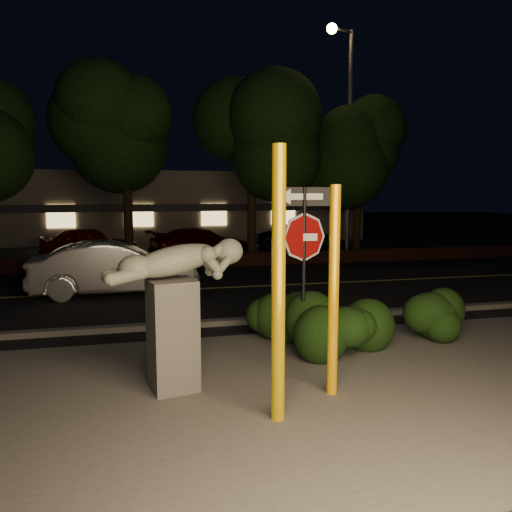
{
  "coord_description": "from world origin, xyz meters",
  "views": [
    {
      "loc": [
        -2.16,
        -7.54,
        2.89
      ],
      "look_at": [
        0.14,
        2.08,
        1.6
      ],
      "focal_mm": 35.0,
      "sensor_mm": 36.0,
      "label": 1
    }
  ],
  "objects_px": {
    "parked_car_red": "(90,243)",
    "parked_car_darkred": "(201,243)",
    "streetlight": "(346,124)",
    "parked_car_dark": "(301,240)",
    "silver_sedan": "(115,268)",
    "signpost": "(304,238)",
    "sculpture": "(175,299)",
    "yellow_pole_right": "(334,292)",
    "yellow_pole_left": "(278,287)"
  },
  "relations": [
    {
      "from": "parked_car_red",
      "to": "parked_car_darkred",
      "type": "xyz_separation_m",
      "value": [
        4.68,
        -0.94,
        -0.04
      ]
    },
    {
      "from": "parked_car_darkred",
      "to": "streetlight",
      "type": "bearing_deg",
      "value": -118.91
    },
    {
      "from": "parked_car_red",
      "to": "parked_car_dark",
      "type": "bearing_deg",
      "value": -90.88
    },
    {
      "from": "silver_sedan",
      "to": "parked_car_red",
      "type": "height_order",
      "value": "silver_sedan"
    },
    {
      "from": "signpost",
      "to": "streetlight",
      "type": "xyz_separation_m",
      "value": [
        6.1,
        12.43,
        3.67
      ]
    },
    {
      "from": "signpost",
      "to": "parked_car_darkred",
      "type": "bearing_deg",
      "value": 97.88
    },
    {
      "from": "sculpture",
      "to": "streetlight",
      "type": "height_order",
      "value": "streetlight"
    },
    {
      "from": "signpost",
      "to": "sculpture",
      "type": "relative_size",
      "value": 1.35
    },
    {
      "from": "streetlight",
      "to": "parked_car_darkred",
      "type": "bearing_deg",
      "value": 147.61
    },
    {
      "from": "streetlight",
      "to": "silver_sedan",
      "type": "xyz_separation_m",
      "value": [
        -9.51,
        -6.09,
        -5.03
      ]
    },
    {
      "from": "sculpture",
      "to": "parked_car_darkred",
      "type": "bearing_deg",
      "value": 70.21
    },
    {
      "from": "yellow_pole_right",
      "to": "parked_car_dark",
      "type": "bearing_deg",
      "value": 72.95
    },
    {
      "from": "signpost",
      "to": "parked_car_red",
      "type": "distance_m",
      "value": 15.28
    },
    {
      "from": "yellow_pole_right",
      "to": "streetlight",
      "type": "bearing_deg",
      "value": 66.16
    },
    {
      "from": "yellow_pole_left",
      "to": "parked_car_red",
      "type": "relative_size",
      "value": 0.85
    },
    {
      "from": "signpost",
      "to": "streetlight",
      "type": "distance_m",
      "value": 14.33
    },
    {
      "from": "yellow_pole_right",
      "to": "parked_car_dark",
      "type": "distance_m",
      "value": 16.9
    },
    {
      "from": "streetlight",
      "to": "silver_sedan",
      "type": "distance_m",
      "value": 12.36
    },
    {
      "from": "parked_car_darkred",
      "to": "yellow_pole_right",
      "type": "bearing_deg",
      "value": 160.77
    },
    {
      "from": "yellow_pole_right",
      "to": "streetlight",
      "type": "xyz_separation_m",
      "value": [
        6.23,
        14.09,
        4.29
      ]
    },
    {
      "from": "silver_sedan",
      "to": "parked_car_red",
      "type": "xyz_separation_m",
      "value": [
        -1.36,
        8.1,
        -0.06
      ]
    },
    {
      "from": "yellow_pole_left",
      "to": "parked_car_dark",
      "type": "height_order",
      "value": "yellow_pole_left"
    },
    {
      "from": "yellow_pole_right",
      "to": "sculpture",
      "type": "relative_size",
      "value": 1.36
    },
    {
      "from": "sculpture",
      "to": "parked_car_dark",
      "type": "distance_m",
      "value": 17.0
    },
    {
      "from": "yellow_pole_right",
      "to": "signpost",
      "type": "bearing_deg",
      "value": 85.59
    },
    {
      "from": "yellow_pole_right",
      "to": "parked_car_red",
      "type": "height_order",
      "value": "yellow_pole_right"
    },
    {
      "from": "silver_sedan",
      "to": "signpost",
      "type": "bearing_deg",
      "value": -154.47
    },
    {
      "from": "parked_car_darkred",
      "to": "parked_car_red",
      "type": "bearing_deg",
      "value": 59.57
    },
    {
      "from": "sculpture",
      "to": "parked_car_dark",
      "type": "xyz_separation_m",
      "value": [
        7.09,
        15.43,
        -0.75
      ]
    },
    {
      "from": "signpost",
      "to": "parked_car_red",
      "type": "bearing_deg",
      "value": 115.78
    },
    {
      "from": "streetlight",
      "to": "parked_car_darkred",
      "type": "xyz_separation_m",
      "value": [
        -6.19,
        1.07,
        -5.12
      ]
    },
    {
      "from": "yellow_pole_left",
      "to": "parked_car_darkred",
      "type": "relative_size",
      "value": 0.77
    },
    {
      "from": "yellow_pole_right",
      "to": "streetlight",
      "type": "relative_size",
      "value": 0.31
    },
    {
      "from": "streetlight",
      "to": "sculpture",
      "type": "bearing_deg",
      "value": -144.62
    },
    {
      "from": "signpost",
      "to": "parked_car_red",
      "type": "height_order",
      "value": "signpost"
    },
    {
      "from": "parked_car_red",
      "to": "parked_car_dark",
      "type": "xyz_separation_m",
      "value": [
        9.6,
        0.04,
        -0.09
      ]
    },
    {
      "from": "parked_car_red",
      "to": "parked_car_darkred",
      "type": "bearing_deg",
      "value": -102.45
    },
    {
      "from": "streetlight",
      "to": "parked_car_red",
      "type": "height_order",
      "value": "streetlight"
    },
    {
      "from": "sculpture",
      "to": "silver_sedan",
      "type": "height_order",
      "value": "sculpture"
    },
    {
      "from": "signpost",
      "to": "parked_car_dark",
      "type": "distance_m",
      "value": 15.34
    },
    {
      "from": "sculpture",
      "to": "silver_sedan",
      "type": "distance_m",
      "value": 7.41
    },
    {
      "from": "sculpture",
      "to": "parked_car_darkred",
      "type": "height_order",
      "value": "sculpture"
    },
    {
      "from": "parked_car_darkred",
      "to": "parked_car_dark",
      "type": "distance_m",
      "value": 5.01
    },
    {
      "from": "parked_car_dark",
      "to": "sculpture",
      "type": "bearing_deg",
      "value": 167.46
    },
    {
      "from": "silver_sedan",
      "to": "sculpture",
      "type": "bearing_deg",
      "value": -173.86
    },
    {
      "from": "streetlight",
      "to": "parked_car_dark",
      "type": "distance_m",
      "value": 5.71
    },
    {
      "from": "streetlight",
      "to": "parked_car_dark",
      "type": "xyz_separation_m",
      "value": [
        -1.28,
        2.05,
        -5.18
      ]
    },
    {
      "from": "parked_car_dark",
      "to": "yellow_pole_right",
      "type": "bearing_deg",
      "value": 175.11
    },
    {
      "from": "silver_sedan",
      "to": "streetlight",
      "type": "bearing_deg",
      "value": -60.11
    },
    {
      "from": "sculpture",
      "to": "parked_car_red",
      "type": "height_order",
      "value": "sculpture"
    }
  ]
}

